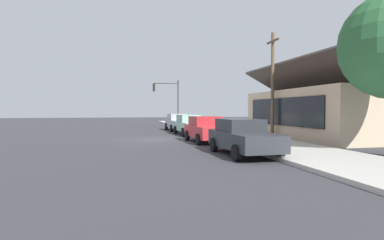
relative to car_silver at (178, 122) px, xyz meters
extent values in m
plane|color=#38383D|center=(8.46, -2.84, -0.81)|extent=(120.00, 120.00, 0.00)
cube|color=beige|center=(8.46, 2.76, -0.73)|extent=(60.00, 4.20, 0.16)
cube|color=silver|center=(0.12, 0.00, -0.13)|extent=(4.82, 1.82, 0.70)
cube|color=#A0A2A6|center=(-0.36, -0.01, 0.50)|extent=(2.33, 1.56, 0.56)
cylinder|color=black|center=(1.58, 0.89, -0.48)|extent=(0.66, 0.23, 0.66)
cylinder|color=black|center=(1.62, -0.83, -0.48)|extent=(0.66, 0.23, 0.66)
cylinder|color=black|center=(-1.39, 0.83, -0.48)|extent=(0.66, 0.23, 0.66)
cylinder|color=black|center=(-1.35, -0.89, -0.48)|extent=(0.66, 0.23, 0.66)
cube|color=#9ED1BC|center=(5.47, 0.01, -0.13)|extent=(4.60, 1.88, 0.70)
cube|color=#86B1A0|center=(5.02, -0.01, 0.50)|extent=(2.24, 1.58, 0.56)
cylinder|color=black|center=(6.85, 0.91, -0.48)|extent=(0.67, 0.25, 0.66)
cylinder|color=black|center=(6.91, -0.79, -0.48)|extent=(0.67, 0.25, 0.66)
cylinder|color=black|center=(4.03, 0.80, -0.48)|extent=(0.67, 0.25, 0.66)
cylinder|color=black|center=(4.10, -0.90, -0.48)|extent=(0.67, 0.25, 0.66)
cube|color=red|center=(11.12, -0.12, -0.13)|extent=(4.47, 2.01, 0.70)
cube|color=#A9272B|center=(10.68, -0.13, 0.50)|extent=(2.17, 1.72, 0.56)
cylinder|color=black|center=(12.46, 0.86, -0.48)|extent=(0.67, 0.24, 0.66)
cylinder|color=black|center=(12.51, -1.02, -0.48)|extent=(0.67, 0.24, 0.66)
cylinder|color=black|center=(9.72, 0.78, -0.48)|extent=(0.67, 0.24, 0.66)
cylinder|color=black|center=(9.78, -1.10, -0.48)|extent=(0.67, 0.24, 0.66)
cube|color=#2D3035|center=(16.75, -0.01, -0.13)|extent=(4.73, 1.90, 0.70)
cube|color=#27292D|center=(16.28, -0.02, 0.50)|extent=(2.28, 1.65, 0.56)
cylinder|color=black|center=(18.19, 0.93, -0.48)|extent=(0.66, 0.23, 0.66)
cylinder|color=black|center=(18.22, -0.91, -0.48)|extent=(0.66, 0.23, 0.66)
cylinder|color=black|center=(15.28, 0.89, -0.48)|extent=(0.66, 0.23, 0.66)
cylinder|color=black|center=(15.30, -0.95, -0.48)|extent=(0.66, 0.23, 0.66)
cube|color=#CCB293|center=(9.50, 9.16, 0.88)|extent=(12.16, 6.86, 3.39)
cube|color=black|center=(9.50, 5.70, 1.05)|extent=(9.73, 0.08, 1.90)
cube|color=#514742|center=(9.50, 7.45, 3.49)|extent=(12.76, 3.72, 2.08)
cube|color=#514742|center=(9.50, 10.88, 3.49)|extent=(12.76, 3.72, 2.08)
cylinder|color=#383833|center=(-3.96, 0.76, 1.79)|extent=(0.14, 0.14, 5.20)
cylinder|color=#383833|center=(-3.96, -0.54, 3.99)|extent=(0.10, 2.60, 0.10)
cube|color=black|center=(-3.96, -1.84, 3.54)|extent=(0.28, 0.24, 0.80)
sphere|color=red|center=(-4.11, -1.84, 3.80)|extent=(0.16, 0.16, 0.16)
sphere|color=yellow|center=(-4.11, -1.84, 3.54)|extent=(0.16, 0.16, 0.16)
sphere|color=green|center=(-4.11, -1.84, 3.28)|extent=(0.16, 0.16, 0.16)
cylinder|color=brown|center=(8.82, 5.36, 2.94)|extent=(0.24, 0.24, 7.50)
cube|color=brown|center=(8.82, 5.36, 6.09)|extent=(1.80, 0.12, 0.12)
cylinder|color=red|center=(12.76, 1.36, -0.38)|extent=(0.22, 0.22, 0.55)
sphere|color=red|center=(12.76, 1.36, -0.03)|extent=(0.18, 0.18, 0.18)
camera|label=1|loc=(29.87, -5.28, 1.21)|focal=29.80mm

